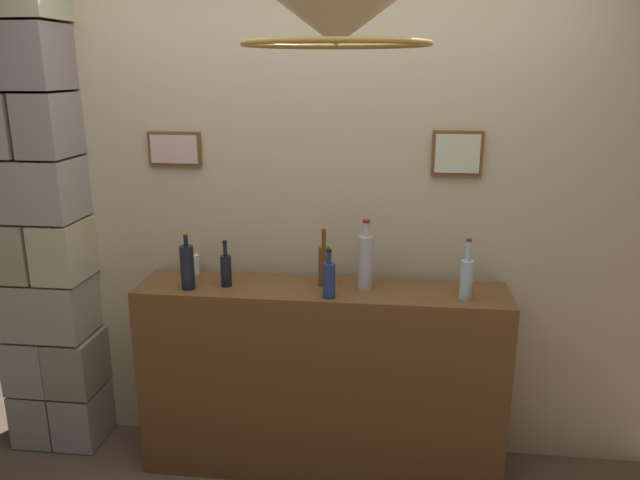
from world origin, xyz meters
TOP-DOWN VIEW (x-y plane):
  - panelled_rear_partition at (-0.00, 1.10)m, footprint 3.41×0.15m
  - stone_pillar at (-1.43, 0.94)m, footprint 0.46×0.36m
  - bar_shelf_unit at (0.00, 0.84)m, footprint 1.76×0.36m
  - liquor_bottle_sherry at (0.66, 0.79)m, footprint 0.06×0.06m
  - liquor_bottle_whiskey at (-0.45, 0.82)m, footprint 0.05×0.05m
  - liquor_bottle_rye at (-0.62, 0.76)m, footprint 0.06×0.06m
  - liquor_bottle_scotch at (0.21, 0.87)m, footprint 0.07×0.07m
  - liquor_bottle_brandy at (0.05, 0.72)m, footprint 0.06×0.06m
  - liquor_bottle_bourbon at (0.01, 0.87)m, footprint 0.05×0.05m
  - glass_tumbler_rocks at (-0.66, 0.97)m, footprint 0.06×0.06m
  - pendant_lamp at (0.14, -0.00)m, footprint 0.56×0.56m

SIDE VIEW (x-z plane):
  - bar_shelf_unit at x=0.00m, z-range 0.00..0.97m
  - glass_tumbler_rocks at x=-0.66m, z-range 0.97..1.07m
  - liquor_bottle_whiskey at x=-0.45m, z-range 0.94..1.16m
  - liquor_bottle_brandy at x=0.05m, z-range 0.94..1.17m
  - liquor_bottle_sherry at x=0.66m, z-range 0.93..1.21m
  - liquor_bottle_bourbon at x=0.01m, z-range 0.94..1.22m
  - liquor_bottle_rye at x=-0.62m, z-range 0.94..1.22m
  - liquor_bottle_scotch at x=0.21m, z-range 0.94..1.27m
  - stone_pillar at x=-1.43m, z-range -0.01..2.47m
  - panelled_rear_partition at x=0.00m, z-range 0.08..2.62m
  - pendant_lamp at x=0.14m, z-range 1.86..2.39m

